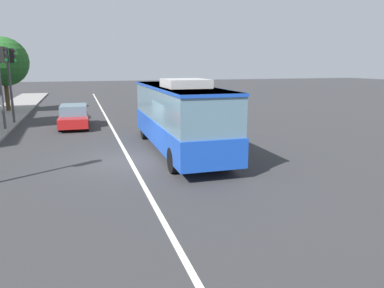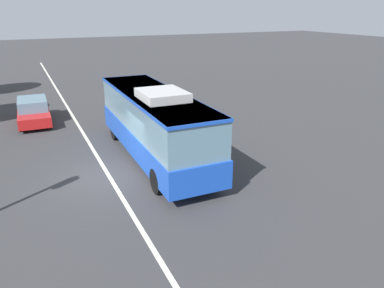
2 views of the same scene
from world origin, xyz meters
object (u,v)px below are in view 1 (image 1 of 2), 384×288
Objects in this scene: transit_bus at (179,114)px; traffic_light_mid_block at (2,73)px; sedan_red at (74,116)px; traffic_light_far_corner at (11,72)px; street_tree_kerbside_centre at (3,62)px.

traffic_light_mid_block reaches higher than transit_bus.
sedan_red is 5.41m from traffic_light_far_corner.
street_tree_kerbside_centre reaches higher than transit_bus.
transit_bus is at bearing -38.65° from traffic_light_mid_block.
traffic_light_mid_block is at bearing 46.56° from transit_bus.
street_tree_kerbside_centre is (9.84, 1.53, 0.74)m from traffic_light_mid_block.
sedan_red is 11.74m from street_tree_kerbside_centre.
street_tree_kerbside_centre reaches higher than sedan_red.
transit_bus is at bearing -51.34° from traffic_light_far_corner.
transit_bus reaches higher than sedan_red.
transit_bus is 1.93× the size of traffic_light_far_corner.
traffic_light_far_corner is at bearing 38.53° from transit_bus.
traffic_light_far_corner is (2.62, -0.13, 0.00)m from traffic_light_mid_block.
sedan_red is at bearing 29.70° from transit_bus.
street_tree_kerbside_centre is (18.37, 10.36, 2.49)m from transit_bus.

